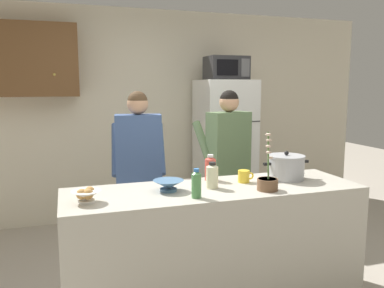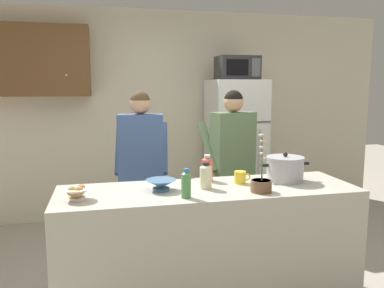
# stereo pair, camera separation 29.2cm
# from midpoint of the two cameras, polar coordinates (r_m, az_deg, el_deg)

# --- Properties ---
(back_wall_unit) EXTENTS (6.00, 0.48, 2.60)m
(back_wall_unit) POSITION_cam_midpoint_polar(r_m,az_deg,el_deg) (4.97, -5.94, 5.47)
(back_wall_unit) COLOR beige
(back_wall_unit) RESTS_ON ground
(kitchen_island) EXTENTS (2.20, 0.68, 0.92)m
(kitchen_island) POSITION_cam_midpoint_polar(r_m,az_deg,el_deg) (3.05, 5.24, -14.83)
(kitchen_island) COLOR #BCB7A8
(kitchen_island) RESTS_ON ground
(refrigerator) EXTENTS (0.64, 0.68, 1.74)m
(refrigerator) POSITION_cam_midpoint_polar(r_m,az_deg,el_deg) (4.90, 8.02, -0.99)
(refrigerator) COLOR white
(refrigerator) RESTS_ON ground
(microwave) EXTENTS (0.48, 0.37, 0.28)m
(microwave) POSITION_cam_midpoint_polar(r_m,az_deg,el_deg) (4.82, 8.36, 10.90)
(microwave) COLOR #2D2D30
(microwave) RESTS_ON refrigerator
(person_near_pot) EXTENTS (0.54, 0.47, 1.62)m
(person_near_pot) POSITION_cam_midpoint_polar(r_m,az_deg,el_deg) (3.63, -5.13, -2.02)
(person_near_pot) COLOR #33384C
(person_near_pot) RESTS_ON ground
(person_by_sink) EXTENTS (0.57, 0.50, 1.63)m
(person_by_sink) POSITION_cam_midpoint_polar(r_m,az_deg,el_deg) (3.85, 8.04, -1.40)
(person_by_sink) COLOR #33384C
(person_by_sink) RESTS_ON ground
(cooking_pot) EXTENTS (0.41, 0.30, 0.23)m
(cooking_pot) POSITION_cam_midpoint_polar(r_m,az_deg,el_deg) (3.21, 15.94, -3.51)
(cooking_pot) COLOR #ADAFB5
(cooking_pot) RESTS_ON kitchen_island
(coffee_mug) EXTENTS (0.13, 0.09, 0.10)m
(coffee_mug) POSITION_cam_midpoint_polar(r_m,az_deg,el_deg) (3.07, 9.80, -4.83)
(coffee_mug) COLOR yellow
(coffee_mug) RESTS_ON kitchen_island
(bread_bowl) EXTENTS (0.19, 0.19, 0.10)m
(bread_bowl) POSITION_cam_midpoint_polar(r_m,az_deg,el_deg) (2.65, -13.36, -6.92)
(bread_bowl) COLOR white
(bread_bowl) RESTS_ON kitchen_island
(empty_bowl) EXTENTS (0.22, 0.22, 0.08)m
(empty_bowl) POSITION_cam_midpoint_polar(r_m,az_deg,el_deg) (2.82, -1.55, -5.91)
(empty_bowl) COLOR #4C7299
(empty_bowl) RESTS_ON kitchen_island
(bottle_near_edge) EXTENTS (0.07, 0.07, 0.20)m
(bottle_near_edge) POSITION_cam_midpoint_polar(r_m,az_deg,el_deg) (2.63, 2.33, -5.82)
(bottle_near_edge) COLOR #4C8C4C
(bottle_near_edge) RESTS_ON kitchen_island
(bottle_mid_counter) EXTENTS (0.09, 0.09, 0.21)m
(bottle_mid_counter) POSITION_cam_midpoint_polar(r_m,az_deg,el_deg) (3.11, 4.92, -3.54)
(bottle_mid_counter) COLOR #D84C3F
(bottle_mid_counter) RESTS_ON kitchen_island
(bottle_far_corner) EXTENTS (0.09, 0.09, 0.19)m
(bottle_far_corner) POSITION_cam_midpoint_polar(r_m,az_deg,el_deg) (2.87, 4.96, -4.66)
(bottle_far_corner) COLOR beige
(bottle_far_corner) RESTS_ON kitchen_island
(potted_orchid) EXTENTS (0.15, 0.15, 0.42)m
(potted_orchid) POSITION_cam_midpoint_polar(r_m,az_deg,el_deg) (2.85, 12.97, -5.56)
(potted_orchid) COLOR brown
(potted_orchid) RESTS_ON kitchen_island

